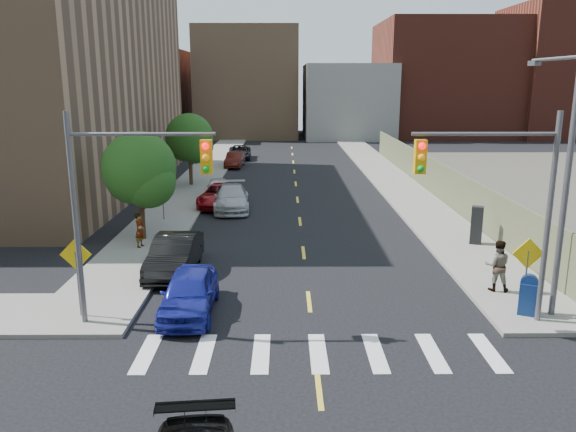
{
  "coord_description": "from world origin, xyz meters",
  "views": [
    {
      "loc": [
        -0.91,
        -11.23,
        7.9
      ],
      "look_at": [
        -0.74,
        13.09,
        2.0
      ],
      "focal_mm": 35.0,
      "sensor_mm": 36.0,
      "label": 1
    }
  ],
  "objects_px": {
    "pedestrian_west": "(140,230)",
    "parked_car_blue": "(189,293)",
    "parked_car_silver": "(231,198)",
    "mailbox": "(528,295)",
    "parked_car_grey": "(239,152)",
    "pedestrian_east": "(497,265)",
    "parked_car_maroon": "(235,160)",
    "parked_car_white": "(218,188)",
    "parked_car_black": "(175,255)",
    "parked_car_red": "(221,195)",
    "payphone": "(477,225)"
  },
  "relations": [
    {
      "from": "pedestrian_west",
      "to": "pedestrian_east",
      "type": "relative_size",
      "value": 0.84
    },
    {
      "from": "parked_car_black",
      "to": "parked_car_white",
      "type": "xyz_separation_m",
      "value": [
        0.0,
        15.66,
        -0.13
      ]
    },
    {
      "from": "parked_car_black",
      "to": "pedestrian_west",
      "type": "distance_m",
      "value": 4.04
    },
    {
      "from": "mailbox",
      "to": "parked_car_black",
      "type": "bearing_deg",
      "value": -175.62
    },
    {
      "from": "parked_car_black",
      "to": "mailbox",
      "type": "bearing_deg",
      "value": -18.61
    },
    {
      "from": "parked_car_silver",
      "to": "parked_car_white",
      "type": "distance_m",
      "value": 4.07
    },
    {
      "from": "pedestrian_west",
      "to": "parked_car_blue",
      "type": "bearing_deg",
      "value": -140.37
    },
    {
      "from": "parked_car_black",
      "to": "parked_car_maroon",
      "type": "distance_m",
      "value": 29.52
    },
    {
      "from": "parked_car_blue",
      "to": "parked_car_black",
      "type": "distance_m",
      "value": 4.41
    },
    {
      "from": "parked_car_maroon",
      "to": "parked_car_grey",
      "type": "xyz_separation_m",
      "value": [
        0.0,
        5.6,
        0.0
      ]
    },
    {
      "from": "parked_car_blue",
      "to": "parked_car_grey",
      "type": "relative_size",
      "value": 0.89
    },
    {
      "from": "parked_car_white",
      "to": "parked_car_maroon",
      "type": "distance_m",
      "value": 13.85
    },
    {
      "from": "parked_car_black",
      "to": "parked_car_red",
      "type": "relative_size",
      "value": 0.94
    },
    {
      "from": "parked_car_silver",
      "to": "parked_car_maroon",
      "type": "bearing_deg",
      "value": 89.37
    },
    {
      "from": "parked_car_red",
      "to": "pedestrian_west",
      "type": "distance_m",
      "value": 9.94
    },
    {
      "from": "parked_car_blue",
      "to": "pedestrian_east",
      "type": "distance_m",
      "value": 11.44
    },
    {
      "from": "parked_car_white",
      "to": "pedestrian_west",
      "type": "xyz_separation_m",
      "value": [
        -2.28,
        -12.34,
        0.32
      ]
    },
    {
      "from": "mailbox",
      "to": "parked_car_maroon",
      "type": "bearing_deg",
      "value": 135.14
    },
    {
      "from": "parked_car_white",
      "to": "parked_car_black",
      "type": "bearing_deg",
      "value": -94.21
    },
    {
      "from": "parked_car_black",
      "to": "payphone",
      "type": "height_order",
      "value": "payphone"
    },
    {
      "from": "parked_car_blue",
      "to": "parked_car_maroon",
      "type": "height_order",
      "value": "parked_car_blue"
    },
    {
      "from": "payphone",
      "to": "pedestrian_west",
      "type": "relative_size",
      "value": 1.12
    },
    {
      "from": "payphone",
      "to": "parked_car_maroon",
      "type": "bearing_deg",
      "value": 137.6
    },
    {
      "from": "parked_car_silver",
      "to": "parked_car_grey",
      "type": "relative_size",
      "value": 1.06
    },
    {
      "from": "payphone",
      "to": "parked_car_red",
      "type": "bearing_deg",
      "value": 165.03
    },
    {
      "from": "parked_car_silver",
      "to": "pedestrian_west",
      "type": "xyz_separation_m",
      "value": [
        -3.58,
        -8.48,
        0.22
      ]
    },
    {
      "from": "parked_car_silver",
      "to": "mailbox",
      "type": "relative_size",
      "value": 3.71
    },
    {
      "from": "parked_car_white",
      "to": "pedestrian_east",
      "type": "distance_m",
      "value": 22.1
    },
    {
      "from": "parked_car_silver",
      "to": "pedestrian_west",
      "type": "distance_m",
      "value": 9.21
    },
    {
      "from": "parked_car_black",
      "to": "payphone",
      "type": "xyz_separation_m",
      "value": [
        13.91,
        3.75,
        0.28
      ]
    },
    {
      "from": "pedestrian_west",
      "to": "pedestrian_east",
      "type": "bearing_deg",
      "value": -97.08
    },
    {
      "from": "parked_car_blue",
      "to": "parked_car_maroon",
      "type": "bearing_deg",
      "value": 91.46
    },
    {
      "from": "parked_car_black",
      "to": "mailbox",
      "type": "xyz_separation_m",
      "value": [
        12.84,
        -4.72,
        0.04
      ]
    },
    {
      "from": "parked_car_silver",
      "to": "parked_car_blue",
      "type": "bearing_deg",
      "value": -94.83
    },
    {
      "from": "parked_car_blue",
      "to": "parked_car_silver",
      "type": "relative_size",
      "value": 0.84
    },
    {
      "from": "parked_car_white",
      "to": "mailbox",
      "type": "distance_m",
      "value": 24.09
    },
    {
      "from": "parked_car_black",
      "to": "pedestrian_east",
      "type": "relative_size",
      "value": 2.46
    },
    {
      "from": "parked_car_red",
      "to": "parked_car_white",
      "type": "relative_size",
      "value": 1.32
    },
    {
      "from": "mailbox",
      "to": "payphone",
      "type": "relative_size",
      "value": 0.76
    },
    {
      "from": "parked_car_blue",
      "to": "parked_car_grey",
      "type": "distance_m",
      "value": 39.35
    },
    {
      "from": "parked_car_white",
      "to": "mailbox",
      "type": "height_order",
      "value": "mailbox"
    },
    {
      "from": "parked_car_blue",
      "to": "pedestrian_east",
      "type": "relative_size",
      "value": 2.25
    },
    {
      "from": "parked_car_blue",
      "to": "parked_car_silver",
      "type": "xyz_separation_m",
      "value": [
        0.0,
        16.02,
        0.01
      ]
    },
    {
      "from": "pedestrian_west",
      "to": "mailbox",
      "type": "bearing_deg",
      "value": -103.81
    },
    {
      "from": "payphone",
      "to": "parked_car_grey",
      "type": "bearing_deg",
      "value": 133.15
    },
    {
      "from": "parked_car_black",
      "to": "parked_car_grey",
      "type": "xyz_separation_m",
      "value": [
        0.0,
        35.12,
        -0.11
      ]
    },
    {
      "from": "parked_car_red",
      "to": "parked_car_maroon",
      "type": "relative_size",
      "value": 1.23
    },
    {
      "from": "mailbox",
      "to": "pedestrian_east",
      "type": "height_order",
      "value": "pedestrian_east"
    },
    {
      "from": "parked_car_silver",
      "to": "mailbox",
      "type": "bearing_deg",
      "value": -59.91
    },
    {
      "from": "parked_car_black",
      "to": "mailbox",
      "type": "relative_size",
      "value": 3.4
    }
  ]
}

